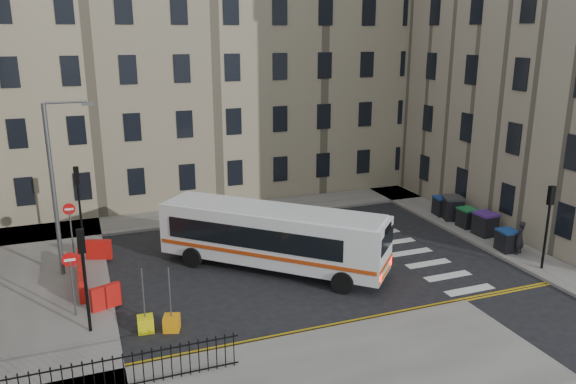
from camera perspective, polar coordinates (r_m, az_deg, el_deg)
ground at (r=29.38m, az=4.44°, el=-6.35°), size 120.00×120.00×0.00m
pavement_north at (r=35.39m, az=-10.44°, el=-2.53°), size 36.00×3.20×0.15m
pavement_east at (r=36.97m, az=14.50°, el=-1.98°), size 2.40×26.00×0.15m
pavement_west at (r=27.90m, az=-23.92°, el=-8.82°), size 6.00×22.00×0.15m
terrace_north at (r=40.40m, az=-14.34°, el=11.89°), size 38.30×10.80×17.20m
corner_east at (r=42.67m, az=25.95°, el=12.35°), size 17.80×24.30×19.20m
traffic_light_east at (r=29.06m, az=24.96°, el=-2.08°), size 0.28×0.22×4.10m
traffic_light_nw at (r=32.11m, az=-20.54°, el=0.01°), size 0.28×0.22×4.10m
traffic_light_sw at (r=22.12m, az=-20.06°, el=-6.94°), size 0.28×0.22×4.10m
streetlamp at (r=27.41m, az=-22.75°, el=0.36°), size 0.50×0.22×8.14m
no_entry_north at (r=30.41m, az=-21.27°, el=-2.48°), size 0.60×0.08×3.00m
no_entry_south at (r=23.82m, az=-21.18°, el=-7.48°), size 0.60×0.08×3.00m
roadworks_barriers at (r=27.13m, az=-19.52°, el=-7.72°), size 1.66×6.26×1.00m
iron_railings at (r=19.34m, az=-16.79°, el=-17.18°), size 7.80×0.04×1.20m
bus at (r=26.96m, az=-1.62°, el=-4.41°), size 9.81×9.39×3.02m
wheelie_bin_a at (r=31.34m, az=21.36°, el=-4.59°), size 0.97×1.09×1.13m
wheelie_bin_b at (r=33.26m, az=19.39°, el=-3.07°), size 1.08×1.23×1.30m
wheelie_bin_c at (r=34.30m, az=17.72°, el=-2.49°), size 0.90×1.04×1.14m
wheelie_bin_d at (r=35.50m, az=16.36°, el=-1.55°), size 1.45×1.55×1.39m
wheelie_bin_e at (r=36.15m, az=15.36°, el=-1.36°), size 1.02×1.14×1.15m
pedestrian at (r=31.01m, az=22.48°, el=-4.31°), size 0.75×0.63×1.75m
bollard_yellow at (r=22.81m, az=-14.27°, el=-12.87°), size 0.63×0.63×0.60m
bollard_chevron at (r=22.67m, az=-11.74°, el=-12.90°), size 0.76×0.76×0.60m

